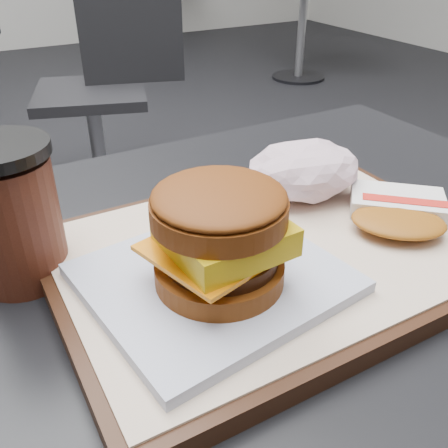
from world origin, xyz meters
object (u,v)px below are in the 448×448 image
Objects in this scene: neighbor_chair at (106,79)px; breakfast_sandwich at (218,246)px; customer_table at (253,389)px; hash_brown at (398,211)px; crumpled_wrapper at (305,170)px; serving_tray at (268,255)px; coffee_cup at (12,216)px.

breakfast_sandwich is at bearing -103.87° from neighbor_chair.
hash_brown is at bearing -16.53° from customer_table.
neighbor_chair is at bearing 82.73° from hash_brown.
breakfast_sandwich reaches higher than customer_table.
breakfast_sandwich is 0.20m from hash_brown.
hash_brown is at bearing -64.03° from crumpled_wrapper.
breakfast_sandwich is at bearing -156.06° from serving_tray.
breakfast_sandwich is 1.72× the size of crumpled_wrapper.
crumpled_wrapper is 0.29m from coffee_cup.
customer_table is at bearing -149.57° from crumpled_wrapper.
serving_tray is at bearing -91.81° from customer_table.
crumpled_wrapper is (-0.04, 0.09, 0.02)m from hash_brown.
hash_brown is 1.71m from neighbor_chair.
crumpled_wrapper reaches higher than customer_table.
customer_table is at bearing 163.47° from hash_brown.
coffee_cup is at bearing 159.12° from customer_table.
serving_tray is 0.14m from hash_brown.
crumpled_wrapper reaches higher than serving_tray.
neighbor_chair is (0.54, 1.56, -0.32)m from coffee_cup.
hash_brown reaches higher than customer_table.
breakfast_sandwich is 0.18m from coffee_cup.
coffee_cup reaches higher than breakfast_sandwich.
coffee_cup is (-0.20, 0.09, 0.05)m from serving_tray.
breakfast_sandwich is 0.19m from crumpled_wrapper.
serving_tray is 0.12m from crumpled_wrapper.
hash_brown is (0.13, -0.04, 0.22)m from customer_table.
coffee_cup reaches higher than customer_table.
breakfast_sandwich is 1.76m from neighbor_chair.
neighbor_chair reaches higher than crumpled_wrapper.
coffee_cup is (-0.28, 0.02, 0.01)m from crumpled_wrapper.
crumpled_wrapper is at bearing 37.07° from serving_tray.
coffee_cup reaches higher than serving_tray.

